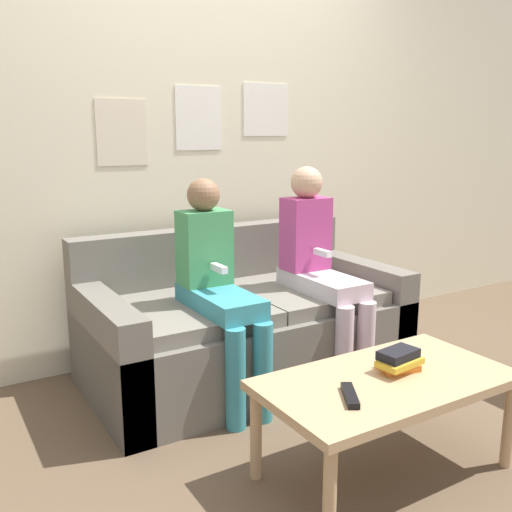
{
  "coord_description": "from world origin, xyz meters",
  "views": [
    {
      "loc": [
        -1.44,
        -1.97,
        1.28
      ],
      "look_at": [
        0.0,
        0.41,
        0.68
      ],
      "focal_mm": 40.0,
      "sensor_mm": 36.0,
      "label": 1
    }
  ],
  "objects_px": {
    "coffee_table": "(387,388)",
    "tv_remote": "(350,395)",
    "person_left": "(218,282)",
    "person_right": "(320,263)",
    "couch": "(243,327)"
  },
  "relations": [
    {
      "from": "coffee_table",
      "to": "person_right",
      "type": "distance_m",
      "value": 0.99
    },
    {
      "from": "tv_remote",
      "to": "person_left",
      "type": "bearing_deg",
      "value": 122.04
    },
    {
      "from": "tv_remote",
      "to": "coffee_table",
      "type": "bearing_deg",
      "value": 45.66
    },
    {
      "from": "person_left",
      "to": "tv_remote",
      "type": "xyz_separation_m",
      "value": [
        0.02,
        -0.94,
        -0.19
      ]
    },
    {
      "from": "person_right",
      "to": "tv_remote",
      "type": "relative_size",
      "value": 6.67
    },
    {
      "from": "coffee_table",
      "to": "tv_remote",
      "type": "distance_m",
      "value": 0.25
    },
    {
      "from": "coffee_table",
      "to": "tv_remote",
      "type": "height_order",
      "value": "tv_remote"
    },
    {
      "from": "coffee_table",
      "to": "person_left",
      "type": "bearing_deg",
      "value": 106.13
    },
    {
      "from": "coffee_table",
      "to": "tv_remote",
      "type": "bearing_deg",
      "value": -165.14
    },
    {
      "from": "couch",
      "to": "person_left",
      "type": "distance_m",
      "value": 0.46
    },
    {
      "from": "tv_remote",
      "to": "person_right",
      "type": "bearing_deg",
      "value": 88.99
    },
    {
      "from": "person_left",
      "to": "person_right",
      "type": "distance_m",
      "value": 0.61
    },
    {
      "from": "person_right",
      "to": "coffee_table",
      "type": "bearing_deg",
      "value": -111.79
    },
    {
      "from": "person_right",
      "to": "tv_remote",
      "type": "height_order",
      "value": "person_right"
    },
    {
      "from": "person_right",
      "to": "tv_remote",
      "type": "xyz_separation_m",
      "value": [
        -0.59,
        -0.95,
        -0.21
      ]
    }
  ]
}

